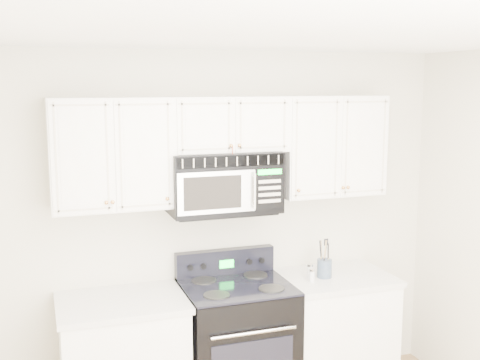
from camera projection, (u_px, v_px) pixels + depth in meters
name	position (u px, v px, depth m)	size (l,w,h in m)	color
room	(327.00, 306.00, 2.90)	(3.51, 3.51, 2.61)	olive
base_cabinet_right	(332.00, 337.00, 4.64)	(0.86, 0.65, 0.92)	silver
range	(237.00, 344.00, 4.38)	(0.76, 0.70, 1.12)	black
upper_cabinets	(227.00, 144.00, 4.28)	(2.44, 0.37, 0.75)	silver
microwave	(223.00, 182.00, 4.28)	(0.79, 0.44, 0.43)	black
utensil_crock	(324.00, 267.00, 4.51)	(0.11, 0.11, 0.30)	#4C5B6D
shaker_salt	(310.00, 271.00, 4.49)	(0.04, 0.04, 0.11)	silver
shaker_pepper	(312.00, 275.00, 4.41)	(0.04, 0.04, 0.10)	silver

